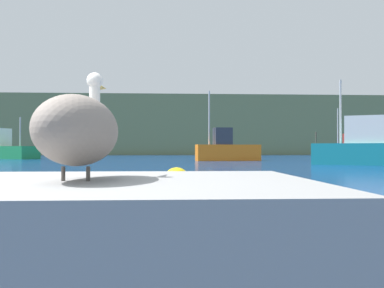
% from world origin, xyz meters
% --- Properties ---
extents(hillside_backdrop, '(140.00, 16.35, 8.50)m').
position_xyz_m(hillside_backdrop, '(0.00, 63.54, 4.25)').
color(hillside_backdrop, '#6B7A51').
rests_on(hillside_backdrop, ground).
extents(pier_dock, '(3.51, 2.44, 0.73)m').
position_xyz_m(pier_dock, '(0.94, -0.07, 0.36)').
color(pier_dock, gray).
rests_on(pier_dock, ground).
extents(pelican, '(0.67, 1.38, 0.87)m').
position_xyz_m(pelican, '(0.94, -0.07, 1.10)').
color(pelican, gray).
rests_on(pelican, pier_dock).
extents(fishing_boat_orange, '(4.99, 1.84, 5.34)m').
position_xyz_m(fishing_boat_orange, '(6.09, 29.08, 0.88)').
color(fishing_boat_orange, orange).
rests_on(fishing_boat_orange, ground).
extents(fishing_boat_blue, '(6.46, 3.18, 5.33)m').
position_xyz_m(fishing_boat_blue, '(21.93, 41.88, 0.88)').
color(fishing_boat_blue, blue).
rests_on(fishing_boat_blue, ground).
extents(fishing_boat_green, '(6.95, 5.08, 3.74)m').
position_xyz_m(fishing_boat_green, '(-13.51, 36.33, 0.91)').
color(fishing_boat_green, '#1E8C4C').
rests_on(fishing_boat_green, ground).
extents(fishing_boat_teal, '(8.00, 5.51, 5.00)m').
position_xyz_m(fishing_boat_teal, '(13.67, 20.32, 0.96)').
color(fishing_boat_teal, teal).
rests_on(fishing_boat_teal, ground).
extents(mooring_buoy, '(0.57, 0.57, 0.57)m').
position_xyz_m(mooring_buoy, '(1.78, 5.61, 0.28)').
color(mooring_buoy, yellow).
rests_on(mooring_buoy, ground).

